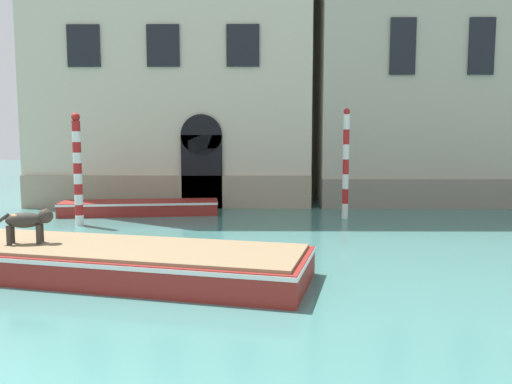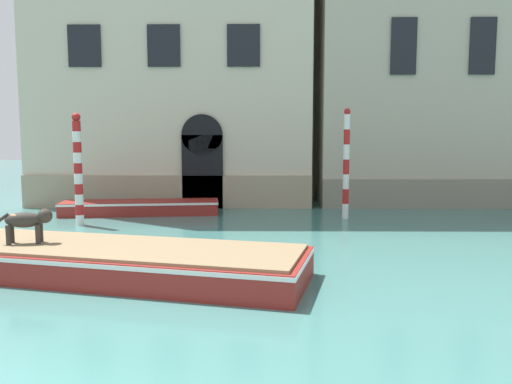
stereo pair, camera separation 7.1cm
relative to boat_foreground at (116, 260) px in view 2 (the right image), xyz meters
The scene contains 6 objects.
palazzo_right 19.55m from the boat_foreground, 44.93° to the left, with size 15.23×6.13×14.09m.
boat_foreground is the anchor object (origin of this frame).
dog_on_deck 2.04m from the boat_foreground, behind, with size 1.10×0.45×0.74m.
boat_moored_near_palazzo 8.47m from the boat_foreground, 100.52° to the left, with size 5.83×2.03×0.50m.
mooring_pole_0 6.85m from the boat_foreground, 116.25° to the left, with size 0.27×0.27×3.62m.
mooring_pole_1 9.70m from the boat_foreground, 51.92° to the left, with size 0.22×0.22×3.84m.
Camera 2 is at (3.19, -3.90, 2.82)m, focal length 35.00 mm.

